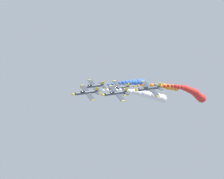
# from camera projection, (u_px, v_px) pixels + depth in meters

# --- Properties ---
(airplane_lead) EXTENTS (8.77, 10.35, 4.48)m
(airplane_lead) POSITION_uv_depth(u_px,v_px,m) (86.00, 92.00, 107.12)
(airplane_lead) COLOR #333842
(smoke_trail_lead) EXTENTS (8.49, 25.89, 7.01)m
(smoke_trail_lead) POSITION_uv_depth(u_px,v_px,m) (148.00, 95.00, 117.22)
(smoke_trail_lead) COLOR white
(airplane_left_inner) EXTENTS (8.83, 10.35, 4.33)m
(airplane_left_inner) POSITION_uv_depth(u_px,v_px,m) (116.00, 93.00, 105.18)
(airplane_left_inner) COLOR #333842
(airplane_right_inner) EXTENTS (8.83, 10.35, 4.34)m
(airplane_right_inner) POSITION_uv_depth(u_px,v_px,m) (93.00, 86.00, 118.85)
(airplane_right_inner) COLOR #333842
(smoke_trail_right_inner) EXTENTS (7.33, 23.76, 4.10)m
(smoke_trail_right_inner) POSITION_uv_depth(u_px,v_px,m) (136.00, 82.00, 134.01)
(smoke_trail_right_inner) COLOR blue
(airplane_left_outer) EXTENTS (8.54, 10.35, 4.94)m
(airplane_left_outer) POSITION_uv_depth(u_px,v_px,m) (119.00, 88.00, 115.87)
(airplane_left_outer) COLOR #333842
(smoke_trail_left_outer) EXTENTS (2.94, 24.38, 4.94)m
(smoke_trail_left_outer) POSITION_uv_depth(u_px,v_px,m) (166.00, 87.00, 128.50)
(smoke_trail_left_outer) COLOR orange
(airplane_right_outer) EXTENTS (8.88, 10.35, 4.21)m
(airplane_right_outer) POSITION_uv_depth(u_px,v_px,m) (149.00, 88.00, 100.81)
(airplane_right_outer) COLOR #333842
(smoke_trail_right_outer) EXTENTS (6.32, 26.09, 10.43)m
(smoke_trail_right_outer) POSITION_uv_depth(u_px,v_px,m) (195.00, 94.00, 117.04)
(smoke_trail_right_outer) COLOR red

